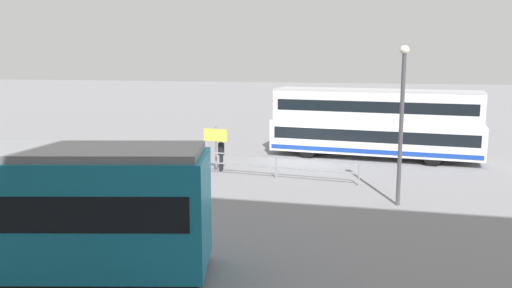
% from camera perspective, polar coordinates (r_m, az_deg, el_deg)
% --- Properties ---
extents(ground_plane, '(160.00, 160.00, 0.00)m').
position_cam_1_polar(ground_plane, '(29.60, 4.96, -1.76)').
color(ground_plane, gray).
extents(double_decker_bus, '(11.76, 3.91, 3.88)m').
position_cam_1_polar(double_decker_bus, '(30.46, 12.59, 2.14)').
color(double_decker_bus, white).
rests_on(double_decker_bus, ground).
extents(pedestrian_near_railing, '(0.33, 0.36, 1.64)m').
position_cam_1_polar(pedestrian_near_railing, '(26.81, -3.75, -0.90)').
color(pedestrian_near_railing, black).
rests_on(pedestrian_near_railing, ground).
extents(pedestrian_railing, '(7.78, 1.20, 1.08)m').
position_cam_1_polar(pedestrian_railing, '(25.06, 2.15, -2.09)').
color(pedestrian_railing, gray).
rests_on(pedestrian_railing, ground).
extents(info_sign, '(1.25, 0.28, 2.29)m').
position_cam_1_polar(info_sign, '(26.36, -4.34, 0.39)').
color(info_sign, slate).
rests_on(info_sign, ground).
extents(street_lamp, '(0.36, 0.36, 6.15)m').
position_cam_1_polar(street_lamp, '(20.95, 15.34, 3.29)').
color(street_lamp, '#4C4C51').
rests_on(street_lamp, ground).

